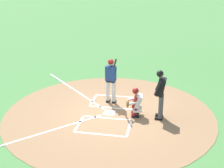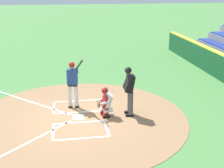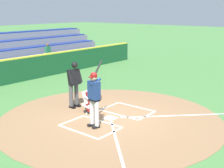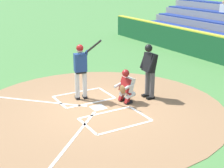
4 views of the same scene
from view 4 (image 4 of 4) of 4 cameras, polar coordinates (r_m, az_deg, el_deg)
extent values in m
plane|color=#4C8442|center=(10.49, -2.39, -4.14)|extent=(120.00, 120.00, 0.00)
cylinder|color=#99704C|center=(10.49, -2.39, -4.11)|extent=(8.00, 8.00, 0.01)
cube|color=white|center=(10.49, -2.39, -4.06)|extent=(0.44, 0.44, 0.01)
cube|color=white|center=(10.09, 4.95, -5.05)|extent=(1.20, 0.08, 0.01)
cube|color=white|center=(9.27, -4.31, -7.29)|extent=(1.20, 0.08, 0.01)
cube|color=white|center=(10.12, -1.20, -4.91)|extent=(0.08, 1.80, 0.01)
cube|color=white|center=(9.19, 2.44, -7.49)|extent=(0.08, 1.80, 0.01)
cube|color=white|center=(11.75, -0.89, -1.51)|extent=(1.20, 0.08, 0.01)
cube|color=white|center=(11.04, -9.08, -3.10)|extent=(1.20, 0.08, 0.01)
cube|color=white|center=(10.86, -3.50, -3.27)|extent=(0.08, 1.80, 0.01)
cube|color=white|center=(11.88, -6.10, -1.39)|extent=(0.08, 1.80, 0.01)
cube|color=white|center=(11.67, -16.46, -2.44)|extent=(3.73, 3.73, 0.01)
cube|color=white|center=(8.00, -8.86, -11.94)|extent=(3.73, 3.73, 0.01)
cylinder|color=silver|center=(11.06, -6.01, -0.25)|extent=(0.15, 0.15, 0.84)
cube|color=black|center=(11.25, -5.99, -2.39)|extent=(0.28, 0.16, 0.09)
cylinder|color=silver|center=(11.12, -4.72, -0.10)|extent=(0.15, 0.15, 0.84)
cube|color=black|center=(11.31, -4.71, -2.22)|extent=(0.28, 0.16, 0.09)
cube|color=black|center=(10.95, -5.44, 2.15)|extent=(0.27, 0.37, 0.10)
cube|color=navy|center=(10.86, -5.48, 3.72)|extent=(0.30, 0.43, 0.60)
sphere|color=tan|center=(10.79, -5.58, 5.85)|extent=(0.21, 0.21, 0.21)
sphere|color=maroon|center=(10.75, -5.56, 6.20)|extent=(0.23, 0.23, 0.23)
cube|color=maroon|center=(10.86, -5.71, 6.13)|extent=(0.14, 0.19, 0.02)
cylinder|color=navy|center=(10.75, -5.54, 5.09)|extent=(0.44, 0.16, 0.21)
cylinder|color=navy|center=(10.80, -4.46, 5.19)|extent=(0.28, 0.13, 0.29)
cylinder|color=black|center=(10.43, -3.24, 6.44)|extent=(0.72, 0.26, 0.53)
cylinder|color=black|center=(10.74, -4.47, 5.44)|extent=(0.09, 0.10, 0.08)
cube|color=black|center=(10.80, 2.91, -3.20)|extent=(0.15, 0.27, 0.09)
cube|color=maroon|center=(10.72, 2.76, -2.48)|extent=(0.15, 0.25, 0.37)
cylinder|color=silver|center=(10.76, 3.18, -1.97)|extent=(0.19, 0.38, 0.21)
cube|color=black|center=(11.04, 1.86, -2.71)|extent=(0.15, 0.27, 0.09)
cube|color=maroon|center=(10.96, 1.70, -2.00)|extent=(0.15, 0.25, 0.37)
cylinder|color=silver|center=(10.99, 2.12, -1.50)|extent=(0.19, 0.38, 0.21)
cube|color=silver|center=(10.76, 2.71, -0.02)|extent=(0.44, 0.40, 0.52)
cube|color=maroon|center=(10.70, 2.25, -0.13)|extent=(0.44, 0.26, 0.46)
sphere|color=beige|center=(10.61, 2.45, 1.80)|extent=(0.21, 0.21, 0.21)
sphere|color=maroon|center=(10.59, 2.36, 1.89)|extent=(0.24, 0.24, 0.24)
cylinder|color=silver|center=(10.52, 2.68, -0.58)|extent=(0.14, 0.46, 0.20)
cylinder|color=silver|center=(10.82, 1.34, -0.02)|extent=(0.14, 0.46, 0.20)
ellipsoid|color=brown|center=(10.41, 1.82, -0.95)|extent=(0.29, 0.13, 0.28)
cylinder|color=#4C4C51|center=(11.12, 6.94, -0.13)|extent=(0.16, 0.16, 0.86)
cube|color=black|center=(11.25, 6.63, -2.41)|extent=(0.14, 0.28, 0.09)
cylinder|color=#4C4C51|center=(11.34, 6.14, 0.27)|extent=(0.16, 0.16, 0.86)
cube|color=black|center=(11.46, 5.85, -1.97)|extent=(0.14, 0.28, 0.09)
cube|color=black|center=(10.99, 6.50, 3.70)|extent=(0.45, 0.38, 0.66)
sphere|color=tan|center=(10.86, 6.41, 6.08)|extent=(0.22, 0.22, 0.22)
sphere|color=black|center=(10.85, 6.33, 6.17)|extent=(0.25, 0.25, 0.25)
cylinder|color=black|center=(10.75, 6.87, 3.52)|extent=(0.11, 0.29, 0.56)
cylinder|color=black|center=(11.14, 5.47, 4.09)|extent=(0.11, 0.29, 0.56)
sphere|color=white|center=(11.11, 1.27, -2.59)|extent=(0.07, 0.07, 0.07)
cube|color=white|center=(20.84, 18.62, 12.29)|extent=(0.36, 0.22, 0.46)
sphere|color=tan|center=(20.81, 18.72, 13.22)|extent=(0.20, 0.20, 0.20)
camera|label=1|loc=(6.76, 78.04, 14.13)|focal=48.33mm
camera|label=2|loc=(4.47, 88.61, 10.15)|focal=49.63mm
camera|label=3|loc=(16.72, -38.67, 13.95)|focal=48.75mm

